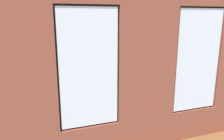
{
  "coord_description": "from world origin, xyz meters",
  "views": [
    {
      "loc": [
        1.81,
        5.76,
        2.4
      ],
      "look_at": [
        -0.05,
        0.4,
        1.03
      ],
      "focal_mm": 35.0,
      "sensor_mm": 36.0,
      "label": 1
    }
  ],
  "objects": [
    {
      "name": "tv_flatscreen",
      "position": [
        2.73,
        -0.29,
        0.81
      ],
      "size": [
        0.94,
        0.2,
        0.64
      ],
      "color": "black",
      "rests_on": "media_console"
    },
    {
      "name": "remote_black",
      "position": [
        -0.26,
        0.02,
        0.44
      ],
      "size": [
        0.11,
        0.18,
        0.02
      ],
      "primitive_type": "cube",
      "rotation": [
        0.0,
        0.0,
        3.52
      ],
      "color": "black",
      "rests_on": "coffee_table"
    },
    {
      "name": "coffee_table",
      "position": [
        -0.16,
        -0.11,
        0.38
      ],
      "size": [
        1.31,
        0.85,
        0.43
      ],
      "color": "#A87547",
      "rests_on": "ground_plane"
    },
    {
      "name": "cup_ceramic",
      "position": [
        0.01,
        -0.21,
        0.48
      ],
      "size": [
        0.08,
        0.08,
        0.1
      ],
      "primitive_type": "cylinder",
      "color": "#33567F",
      "rests_on": "coffee_table"
    },
    {
      "name": "potted_plant_beside_window_right",
      "position": [
        1.85,
        1.87,
        0.5
      ],
      "size": [
        0.64,
        0.71,
        1.11
      ],
      "color": "beige",
      "rests_on": "ground_plane"
    },
    {
      "name": "remote_silver",
      "position": [
        -0.16,
        -0.11,
        0.44
      ],
      "size": [
        0.05,
        0.17,
        0.02
      ],
      "primitive_type": "cube",
      "rotation": [
        0.0,
        0.0,
        0.02
      ],
      "color": "#B2B2B7",
      "rests_on": "coffee_table"
    },
    {
      "name": "potted_plant_between_couches",
      "position": [
        -1.22,
        1.72,
        0.72
      ],
      "size": [
        0.86,
        0.97,
        1.48
      ],
      "color": "gray",
      "rests_on": "ground_plane"
    },
    {
      "name": "table_plant_small",
      "position": [
        0.24,
        0.02,
        0.57
      ],
      "size": [
        0.17,
        0.17,
        0.26
      ],
      "color": "#47423D",
      "rests_on": "coffee_table"
    },
    {
      "name": "brick_wall_with_windows",
      "position": [
        -0.0,
        2.42,
        1.56
      ],
      "size": [
        6.15,
        0.3,
        3.15
      ],
      "color": "brown",
      "rests_on": "ground_plane"
    },
    {
      "name": "media_console",
      "position": [
        2.73,
        -0.28,
        0.24
      ],
      "size": [
        1.1,
        0.42,
        0.49
      ],
      "primitive_type": "cube",
      "color": "black",
      "rests_on": "ground_plane"
    },
    {
      "name": "potted_plant_foreground_right",
      "position": [
        2.43,
        -1.75,
        0.51
      ],
      "size": [
        0.55,
        0.55,
        0.81
      ],
      "color": "#47423D",
      "rests_on": "ground_plane"
    },
    {
      "name": "ground_plane",
      "position": [
        0.0,
        0.0,
        -0.05
      ],
      "size": [
        6.75,
        5.61,
        0.1
      ],
      "primitive_type": "cube",
      "color": "brown"
    },
    {
      "name": "candle_jar",
      "position": [
        -0.52,
        -0.26,
        0.49
      ],
      "size": [
        0.08,
        0.08,
        0.12
      ],
      "primitive_type": "cylinder",
      "color": "#B7333D",
      "rests_on": "coffee_table"
    },
    {
      "name": "couch_left",
      "position": [
        -2.38,
        0.21,
        0.33
      ],
      "size": [
        0.98,
        1.96,
        0.8
      ],
      "rotation": [
        0.0,
        0.0,
        1.63
      ],
      "color": "black",
      "rests_on": "ground_plane"
    },
    {
      "name": "couch_by_window",
      "position": [
        0.1,
        1.77,
        0.33
      ],
      "size": [
        1.74,
        0.87,
        0.8
      ],
      "color": "black",
      "rests_on": "ground_plane"
    }
  ]
}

